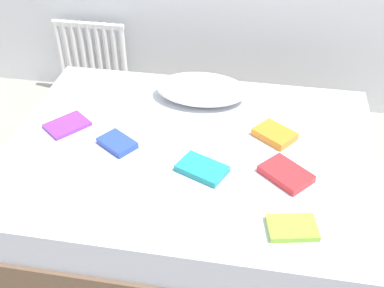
# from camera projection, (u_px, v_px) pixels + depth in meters

# --- Properties ---
(ground_plane) EXTENTS (8.00, 8.00, 0.00)m
(ground_plane) POSITION_uv_depth(u_px,v_px,m) (191.00, 213.00, 2.80)
(ground_plane) COLOR #9E998E
(bed) EXTENTS (2.00, 1.50, 0.50)m
(bed) POSITION_uv_depth(u_px,v_px,m) (190.00, 182.00, 2.65)
(bed) COLOR brown
(bed) RESTS_ON ground
(radiator) EXTENTS (0.56, 0.04, 0.52)m
(radiator) POSITION_uv_depth(u_px,v_px,m) (92.00, 54.00, 3.65)
(radiator) COLOR white
(radiator) RESTS_ON ground
(pillow) EXTENTS (0.55, 0.35, 0.13)m
(pillow) POSITION_uv_depth(u_px,v_px,m) (202.00, 89.00, 2.83)
(pillow) COLOR white
(pillow) RESTS_ON bed
(textbook_blue) EXTENTS (0.23, 0.22, 0.04)m
(textbook_blue) POSITION_uv_depth(u_px,v_px,m) (117.00, 143.00, 2.49)
(textbook_blue) COLOR #2847B7
(textbook_blue) RESTS_ON bed
(textbook_purple) EXTENTS (0.27, 0.28, 0.02)m
(textbook_purple) POSITION_uv_depth(u_px,v_px,m) (67.00, 125.00, 2.63)
(textbook_purple) COLOR purple
(textbook_purple) RESTS_ON bed
(textbook_orange) EXTENTS (0.26, 0.24, 0.04)m
(textbook_orange) POSITION_uv_depth(u_px,v_px,m) (275.00, 134.00, 2.55)
(textbook_orange) COLOR orange
(textbook_orange) RESTS_ON bed
(textbook_lime) EXTENTS (0.24, 0.19, 0.03)m
(textbook_lime) POSITION_uv_depth(u_px,v_px,m) (292.00, 228.00, 2.02)
(textbook_lime) COLOR #8CC638
(textbook_lime) RESTS_ON bed
(textbook_teal) EXTENTS (0.28, 0.23, 0.03)m
(textbook_teal) POSITION_uv_depth(u_px,v_px,m) (202.00, 169.00, 2.33)
(textbook_teal) COLOR teal
(textbook_teal) RESTS_ON bed
(textbook_red) EXTENTS (0.29, 0.28, 0.04)m
(textbook_red) POSITION_uv_depth(u_px,v_px,m) (286.00, 174.00, 2.29)
(textbook_red) COLOR red
(textbook_red) RESTS_ON bed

